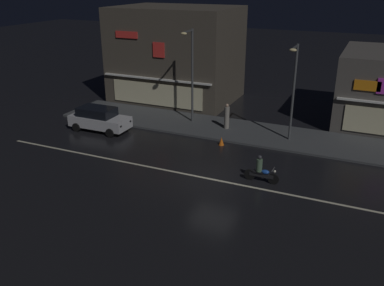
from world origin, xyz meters
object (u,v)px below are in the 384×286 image
streetlamp_west (191,69)px  motorcycle_following (261,171)px  streetlamp_mid (293,85)px  parked_car_near_kerb (99,119)px  traffic_cone (221,141)px  pedestrian_on_sidewalk (227,117)px

streetlamp_west → motorcycle_following: (7.27, -7.14, -3.52)m
streetlamp_mid → parked_car_near_kerb: size_ratio=1.46×
streetlamp_west → parked_car_near_kerb: size_ratio=1.57×
streetlamp_west → traffic_cone: (3.55, -3.09, -3.87)m
motorcycle_following → traffic_cone: motorcycle_following is taller
streetlamp_mid → traffic_cone: bearing=-149.8°
parked_car_near_kerb → motorcycle_following: (12.64, -3.17, -0.24)m
pedestrian_on_sidewalk → streetlamp_mid: bearing=64.6°
motorcycle_following → streetlamp_west: bearing=132.9°
motorcycle_following → parked_car_near_kerb: bearing=163.3°
streetlamp_west → traffic_cone: size_ratio=12.28×
parked_car_near_kerb → motorcycle_following: 13.04m
streetlamp_west → traffic_cone: 6.09m
streetlamp_mid → parked_car_near_kerb: streetlamp_mid is taller
pedestrian_on_sidewalk → motorcycle_following: pedestrian_on_sidewalk is taller
pedestrian_on_sidewalk → motorcycle_following: (4.38, -6.89, -0.35)m
streetlamp_west → streetlamp_mid: 7.49m
motorcycle_following → traffic_cone: (-3.71, 4.05, -0.36)m
streetlamp_west → streetlamp_mid: bearing=-6.3°
streetlamp_mid → motorcycle_following: bearing=-91.5°
streetlamp_west → parked_car_near_kerb: (-5.38, -3.96, -3.28)m
parked_car_near_kerb → motorcycle_following: size_ratio=2.26×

